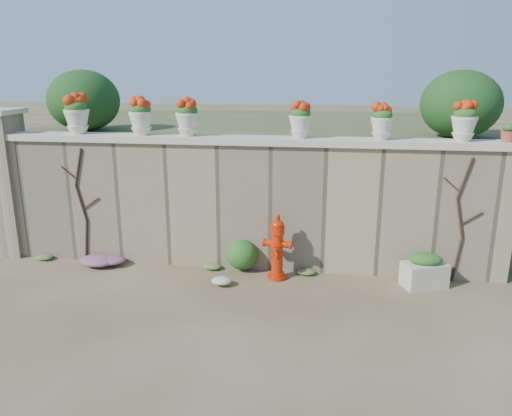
% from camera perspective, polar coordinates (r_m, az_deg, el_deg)
% --- Properties ---
extents(ground, '(80.00, 80.00, 0.00)m').
position_cam_1_polar(ground, '(6.67, -3.67, -12.19)').
color(ground, '#4E3E27').
rests_on(ground, ground).
extents(stone_wall, '(8.00, 0.40, 2.00)m').
position_cam_1_polar(stone_wall, '(7.96, -1.15, 0.24)').
color(stone_wall, '#8D7F5E').
rests_on(stone_wall, ground).
extents(wall_cap, '(8.10, 0.52, 0.10)m').
position_cam_1_polar(wall_cap, '(7.75, -1.19, 7.75)').
color(wall_cap, beige).
rests_on(wall_cap, stone_wall).
extents(gate_pillar, '(0.72, 0.72, 2.48)m').
position_cam_1_polar(gate_pillar, '(9.48, -26.77, 2.66)').
color(gate_pillar, '#8D7F5E').
rests_on(gate_pillar, ground).
extents(raised_fill, '(9.00, 6.00, 2.00)m').
position_cam_1_polar(raised_fill, '(11.05, 1.55, 4.60)').
color(raised_fill, '#384C23').
rests_on(raised_fill, ground).
extents(back_shrub_left, '(1.30, 1.30, 1.10)m').
position_cam_1_polar(back_shrub_left, '(9.85, -19.08, 11.53)').
color(back_shrub_left, '#143814').
rests_on(back_shrub_left, raised_fill).
extents(back_shrub_right, '(1.30, 1.30, 1.10)m').
position_cam_1_polar(back_shrub_right, '(9.04, 22.35, 10.93)').
color(back_shrub_right, '#143814').
rests_on(back_shrub_right, raised_fill).
extents(vine_left, '(0.60, 0.04, 1.91)m').
position_cam_1_polar(vine_left, '(8.60, -19.26, 0.46)').
color(vine_left, black).
rests_on(vine_left, ground).
extents(vine_right, '(0.60, 0.04, 1.91)m').
position_cam_1_polar(vine_right, '(7.90, 22.35, -1.15)').
color(vine_right, black).
rests_on(vine_right, ground).
extents(fire_hydrant, '(0.44, 0.31, 1.02)m').
position_cam_1_polar(fire_hydrant, '(7.56, 2.44, -4.48)').
color(fire_hydrant, red).
rests_on(fire_hydrant, ground).
extents(planter_box, '(0.71, 0.56, 0.52)m').
position_cam_1_polar(planter_box, '(7.80, 18.71, -6.84)').
color(planter_box, beige).
rests_on(planter_box, ground).
extents(green_shrub, '(0.64, 0.58, 0.61)m').
position_cam_1_polar(green_shrub, '(7.94, -1.62, -5.07)').
color(green_shrub, '#1E5119').
rests_on(green_shrub, ground).
extents(magenta_clump, '(0.84, 0.56, 0.22)m').
position_cam_1_polar(magenta_clump, '(8.48, -16.67, -5.78)').
color(magenta_clump, '#B3239C').
rests_on(magenta_clump, ground).
extents(white_flowers, '(0.51, 0.40, 0.18)m').
position_cam_1_polar(white_flowers, '(7.47, -4.77, -8.26)').
color(white_flowers, white).
rests_on(white_flowers, ground).
extents(urn_pot_0, '(0.40, 0.40, 0.63)m').
position_cam_1_polar(urn_pot_0, '(8.58, -19.81, 10.04)').
color(urn_pot_0, beige).
rests_on(urn_pot_0, wall_cap).
extents(urn_pot_1, '(0.38, 0.38, 0.59)m').
position_cam_1_polar(urn_pot_1, '(8.14, -13.03, 10.16)').
color(urn_pot_1, beige).
rests_on(urn_pot_1, wall_cap).
extents(urn_pot_2, '(0.37, 0.37, 0.58)m').
position_cam_1_polar(urn_pot_2, '(7.91, -7.85, 10.21)').
color(urn_pot_2, beige).
rests_on(urn_pot_2, wall_cap).
extents(urn_pot_3, '(0.35, 0.35, 0.54)m').
position_cam_1_polar(urn_pot_3, '(7.62, 5.10, 9.98)').
color(urn_pot_3, beige).
rests_on(urn_pot_3, wall_cap).
extents(urn_pot_4, '(0.34, 0.34, 0.53)m').
position_cam_1_polar(urn_pot_4, '(7.65, 14.22, 9.52)').
color(urn_pot_4, beige).
rests_on(urn_pot_4, wall_cap).
extents(urn_pot_5, '(0.37, 0.37, 0.57)m').
position_cam_1_polar(urn_pot_5, '(7.84, 22.70, 9.12)').
color(urn_pot_5, beige).
rests_on(urn_pot_5, wall_cap).
extents(terracotta_pot, '(0.22, 0.22, 0.26)m').
position_cam_1_polar(terracotta_pot, '(8.03, 26.88, 7.59)').
color(terracotta_pot, '#A84733').
rests_on(terracotta_pot, wall_cap).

